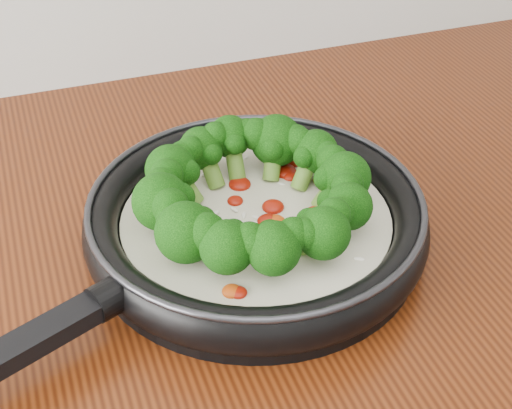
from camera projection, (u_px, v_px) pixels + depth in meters
name	position (u px, v px, depth m)	size (l,w,h in m)	color
skillet	(253.00, 216.00, 0.74)	(0.56, 0.45, 0.10)	black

